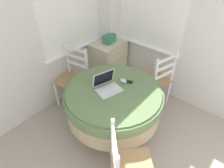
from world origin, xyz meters
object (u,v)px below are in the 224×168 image
(cell_phone, at_px, (128,82))
(dining_chair_near_back_window, at_px, (73,78))
(computer_mouse, at_px, (123,81))
(round_dining_table, at_px, (114,101))
(storage_box, at_px, (109,39))
(dining_chair_camera_near, at_px, (128,168))
(corner_cabinet, at_px, (108,61))
(dining_chair_near_right_window, at_px, (156,80))
(laptop, at_px, (107,86))

(cell_phone, height_order, dining_chair_near_back_window, dining_chair_near_back_window)
(computer_mouse, bearing_deg, round_dining_table, -178.16)
(round_dining_table, relative_size, storage_box, 5.89)
(computer_mouse, distance_m, dining_chair_camera_near, 1.05)
(corner_cabinet, bearing_deg, dining_chair_near_back_window, 179.34)
(dining_chair_camera_near, bearing_deg, dining_chair_near_right_window, 19.80)
(dining_chair_near_right_window, relative_size, storage_box, 4.58)
(round_dining_table, distance_m, dining_chair_near_back_window, 0.88)
(round_dining_table, distance_m, storage_box, 1.23)
(dining_chair_near_back_window, xyz_separation_m, dining_chair_near_right_window, (0.77, -1.01, 0.00))
(round_dining_table, relative_size, dining_chair_near_right_window, 1.29)
(dining_chair_camera_near, relative_size, storage_box, 4.58)
(cell_phone, bearing_deg, round_dining_table, 170.78)
(cell_phone, height_order, corner_cabinet, corner_cabinet)
(dining_chair_near_right_window, height_order, storage_box, dining_chair_near_right_window)
(round_dining_table, bearing_deg, storage_box, 42.93)
(laptop, distance_m, dining_chair_near_right_window, 0.96)
(laptop, xyz_separation_m, corner_cabinet, (0.92, 0.78, -0.39))
(computer_mouse, bearing_deg, laptop, 163.60)
(dining_chair_camera_near, bearing_deg, storage_box, 45.41)
(round_dining_table, height_order, computer_mouse, computer_mouse)
(corner_cabinet, bearing_deg, dining_chair_near_right_window, -92.70)
(storage_box, bearing_deg, laptop, -140.86)
(laptop, distance_m, storage_box, 1.18)
(round_dining_table, distance_m, corner_cabinet, 1.25)
(round_dining_table, height_order, corner_cabinet, corner_cabinet)
(dining_chair_near_right_window, bearing_deg, computer_mouse, 167.29)
(round_dining_table, xyz_separation_m, cell_phone, (0.25, -0.04, 0.18))
(laptop, bearing_deg, corner_cabinet, 40.28)
(dining_chair_near_back_window, bearing_deg, laptop, -97.80)
(dining_chair_camera_near, bearing_deg, computer_mouse, 40.49)
(cell_phone, relative_size, corner_cabinet, 0.17)
(cell_phone, distance_m, storage_box, 1.07)
(laptop, xyz_separation_m, computer_mouse, (0.23, -0.07, -0.02))
(dining_chair_camera_near, height_order, storage_box, dining_chair_camera_near)
(laptop, relative_size, cell_phone, 2.68)
(computer_mouse, height_order, storage_box, storage_box)
(cell_phone, bearing_deg, dining_chair_camera_near, -143.23)
(dining_chair_near_right_window, distance_m, storage_box, 1.03)
(round_dining_table, distance_m, dining_chair_near_right_window, 0.86)
(dining_chair_near_right_window, relative_size, dining_chair_camera_near, 1.00)
(round_dining_table, bearing_deg, dining_chair_near_back_window, 85.04)
(cell_phone, distance_m, dining_chair_camera_near, 1.05)
(computer_mouse, xyz_separation_m, dining_chair_near_back_window, (-0.12, 0.86, -0.29))
(dining_chair_camera_near, distance_m, corner_cabinet, 2.09)
(computer_mouse, relative_size, dining_chair_near_back_window, 0.10)
(dining_chair_camera_near, bearing_deg, corner_cabinet, 45.95)
(laptop, relative_size, dining_chair_near_right_window, 0.37)
(dining_chair_near_back_window, relative_size, corner_cabinet, 1.24)
(cell_phone, distance_m, corner_cabinet, 1.16)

